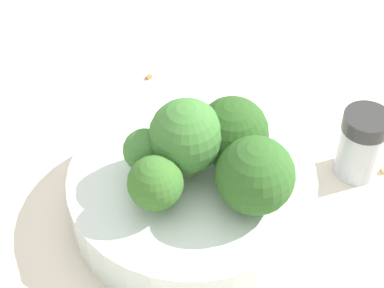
% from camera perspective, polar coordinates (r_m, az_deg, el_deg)
% --- Properties ---
extents(ground_plane, '(3.00, 3.00, 0.00)m').
position_cam_1_polar(ground_plane, '(0.53, 0.00, -5.75)').
color(ground_plane, beige).
extents(bowl, '(0.19, 0.19, 0.04)m').
position_cam_1_polar(bowl, '(0.51, 0.00, -4.29)').
color(bowl, silver).
rests_on(bowl, ground_plane).
extents(broccoli_floret_0, '(0.06, 0.06, 0.07)m').
position_cam_1_polar(broccoli_floret_0, '(0.47, -0.56, 0.59)').
color(broccoli_floret_0, '#7A9E5B').
rests_on(broccoli_floret_0, bowl).
extents(broccoli_floret_1, '(0.06, 0.06, 0.06)m').
position_cam_1_polar(broccoli_floret_1, '(0.46, 5.64, -2.87)').
color(broccoli_floret_1, '#84AD66').
rests_on(broccoli_floret_1, bowl).
extents(broccoli_floret_2, '(0.06, 0.06, 0.06)m').
position_cam_1_polar(broccoli_floret_2, '(0.48, 3.60, 0.96)').
color(broccoli_floret_2, '#84AD66').
rests_on(broccoli_floret_2, bowl).
extents(broccoli_floret_3, '(0.04, 0.04, 0.05)m').
position_cam_1_polar(broccoli_floret_3, '(0.45, -2.90, -3.77)').
color(broccoli_floret_3, '#84AD66').
rests_on(broccoli_floret_3, bowl).
extents(broccoli_floret_4, '(0.03, 0.03, 0.04)m').
position_cam_1_polar(broccoli_floret_4, '(0.48, -4.22, -0.69)').
color(broccoli_floret_4, '#84AD66').
rests_on(broccoli_floret_4, bowl).
extents(pepper_shaker, '(0.04, 0.04, 0.06)m').
position_cam_1_polar(pepper_shaker, '(0.55, 14.80, 0.01)').
color(pepper_shaker, '#B2B7BC').
rests_on(pepper_shaker, ground_plane).
extents(almond_crumb_1, '(0.01, 0.01, 0.01)m').
position_cam_1_polar(almond_crumb_1, '(0.57, 9.84, -0.98)').
color(almond_crumb_1, olive).
rests_on(almond_crumb_1, ground_plane).
extents(almond_crumb_2, '(0.01, 0.00, 0.01)m').
position_cam_1_polar(almond_crumb_2, '(0.65, -3.87, 6.06)').
color(almond_crumb_2, olive).
rests_on(almond_crumb_2, ground_plane).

